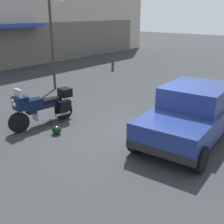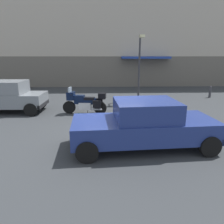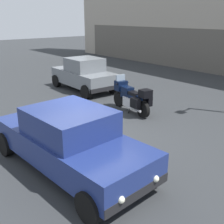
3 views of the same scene
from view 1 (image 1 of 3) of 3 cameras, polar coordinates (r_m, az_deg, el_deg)
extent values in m
plane|color=#2D3033|center=(8.57, 5.37, -4.59)|extent=(80.00, 80.00, 0.00)
cube|color=navy|center=(18.94, -19.93, 16.10)|extent=(4.40, 1.10, 0.20)
cylinder|color=black|center=(9.03, -18.35, -2.07)|extent=(0.65, 0.22, 0.64)
cylinder|color=black|center=(9.75, -9.81, 0.28)|extent=(0.65, 0.22, 0.64)
cylinder|color=#B7B7BC|center=(8.90, -18.53, 0.54)|extent=(0.33, 0.11, 0.68)
cube|color=#B7B7BC|center=(9.35, -13.75, -0.22)|extent=(0.65, 0.48, 0.36)
cube|color=black|center=(9.27, -13.87, 1.17)|extent=(1.13, 0.42, 0.28)
cube|color=black|center=(9.08, -15.60, 1.83)|extent=(0.56, 0.41, 0.24)
cube|color=black|center=(9.32, -12.88, 2.26)|extent=(0.60, 0.37, 0.12)
cube|color=black|center=(8.88, -18.07, 1.72)|extent=(0.42, 0.48, 0.40)
cube|color=#8C9EAD|center=(8.78, -18.51, 3.52)|extent=(0.13, 0.41, 0.28)
sphere|color=#EAEACC|center=(8.81, -19.12, 1.46)|extent=(0.14, 0.14, 0.14)
cylinder|color=black|center=(8.89, -17.68, 2.44)|extent=(0.12, 0.62, 0.04)
cylinder|color=#B7B7BC|center=(9.51, -9.98, -0.36)|extent=(0.56, 0.16, 0.09)
cube|color=black|center=(9.39, -9.55, 1.19)|extent=(0.42, 0.25, 0.36)
cube|color=black|center=(9.84, -11.38, 1.94)|extent=(0.42, 0.25, 0.36)
cube|color=black|center=(9.62, -9.53, 3.95)|extent=(0.41, 0.44, 0.28)
cylinder|color=black|center=(9.36, -12.28, -1.84)|extent=(0.04, 0.13, 0.29)
sphere|color=black|center=(8.67, -11.19, -3.61)|extent=(0.28, 0.28, 0.28)
cube|color=navy|center=(8.51, 16.20, -0.85)|extent=(4.61, 2.05, 0.64)
cube|color=navy|center=(8.37, 16.71, 3.23)|extent=(2.00, 1.74, 0.60)
cube|color=#8C9EAD|center=(9.20, 18.58, 4.48)|extent=(0.16, 1.50, 0.51)
cube|color=#8C9EAD|center=(7.56, 14.44, 1.71)|extent=(0.16, 1.50, 0.48)
cube|color=black|center=(10.59, 20.14, 1.47)|extent=(0.24, 1.76, 0.20)
cube|color=black|center=(6.72, 9.55, -8.02)|extent=(0.24, 1.76, 0.20)
cylinder|color=black|center=(10.49, 15.09, 1.26)|extent=(0.65, 0.26, 0.64)
cylinder|color=black|center=(7.43, 5.04, -5.86)|extent=(0.65, 0.26, 0.64)
cylinder|color=black|center=(6.84, 17.40, -9.12)|extent=(0.65, 0.26, 0.64)
sphere|color=silver|center=(10.73, 17.83, 2.63)|extent=(0.14, 0.14, 0.14)
cylinder|color=#2D2D33|center=(13.51, -12.04, 13.14)|extent=(0.12, 0.12, 4.15)
cube|color=beige|center=(12.90, -10.57, 21.52)|extent=(0.28, 0.36, 0.16)
cylinder|color=#333338|center=(17.88, 0.16, 9.55)|extent=(0.16, 0.16, 0.74)
sphere|color=#333338|center=(17.82, 0.16, 10.73)|extent=(0.16, 0.16, 0.16)
camera|label=2|loc=(7.04, 66.82, 2.94)|focal=33.51mm
camera|label=3|loc=(12.78, 41.21, 15.38)|focal=44.59mm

